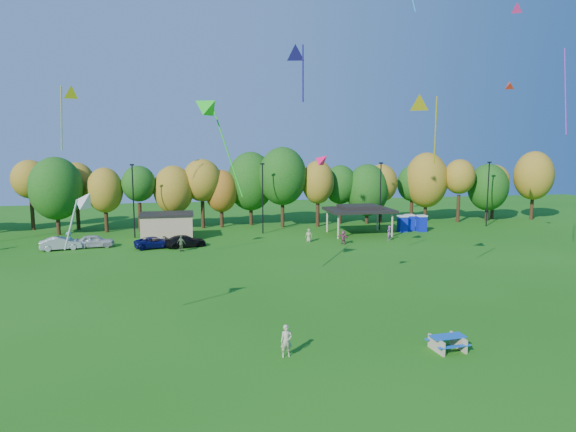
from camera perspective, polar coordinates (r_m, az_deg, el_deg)
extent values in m
plane|color=#19600F|center=(28.42, 5.49, -15.64)|extent=(160.00, 160.00, 0.00)
cylinder|color=black|center=(77.17, -26.52, 0.12)|extent=(0.50, 0.50, 4.12)
ellipsoid|color=olive|center=(76.75, -26.74, 3.67)|extent=(4.78, 4.78, 5.18)
cylinder|color=black|center=(71.61, -24.18, -0.51)|extent=(0.50, 0.50, 3.56)
ellipsoid|color=#144C0F|center=(71.18, -24.37, 2.81)|extent=(6.62, 6.62, 8.00)
cylinder|color=black|center=(75.19, -22.30, 0.05)|extent=(0.50, 0.50, 3.79)
ellipsoid|color=olive|center=(74.76, -22.48, 3.41)|extent=(4.94, 4.94, 5.58)
cylinder|color=black|center=(71.36, -19.54, -0.39)|extent=(0.50, 0.50, 3.34)
ellipsoid|color=olive|center=(70.94, -19.68, 2.73)|extent=(4.61, 4.61, 5.88)
cylinder|color=black|center=(70.67, -16.13, -0.12)|extent=(0.50, 0.50, 3.82)
ellipsoid|color=#144C0F|center=(70.21, -16.26, 3.48)|extent=(4.43, 4.43, 4.73)
cylinder|color=black|center=(71.11, -12.52, -0.18)|extent=(0.50, 0.50, 3.25)
ellipsoid|color=olive|center=(70.69, -12.61, 2.86)|extent=(5.33, 5.33, 6.53)
cylinder|color=black|center=(71.64, -9.44, 0.24)|extent=(0.50, 0.50, 3.96)
ellipsoid|color=olive|center=(71.19, -9.53, 3.93)|extent=(5.31, 5.31, 5.82)
cylinder|color=black|center=(72.10, -7.38, -0.04)|extent=(0.50, 0.50, 3.05)
ellipsoid|color=#995914|center=(71.70, -7.43, 2.78)|extent=(4.54, 4.54, 5.87)
cylinder|color=black|center=(73.63, -4.13, 0.46)|extent=(0.50, 0.50, 3.77)
ellipsoid|color=#144C0F|center=(73.20, -4.16, 3.87)|extent=(6.69, 6.69, 8.35)
cylinder|color=black|center=(71.28, -0.61, 0.44)|extent=(0.50, 0.50, 4.28)
ellipsoid|color=#144C0F|center=(70.81, -0.61, 4.45)|extent=(6.64, 6.64, 8.01)
cylinder|color=black|center=(72.08, 3.31, 0.30)|extent=(0.50, 0.50, 3.76)
ellipsoid|color=olive|center=(71.64, 3.34, 3.78)|extent=(4.49, 4.49, 6.02)
cylinder|color=black|center=(75.10, 5.78, 0.45)|extent=(0.50, 0.50, 3.43)
ellipsoid|color=#144C0F|center=(74.69, 5.82, 3.50)|extent=(4.77, 4.77, 5.63)
cylinder|color=black|center=(75.54, 8.74, 0.26)|extent=(0.50, 0.50, 2.95)
ellipsoid|color=#144C0F|center=(75.17, 8.80, 2.87)|extent=(6.14, 6.14, 7.54)
cylinder|color=black|center=(76.74, 10.23, 0.56)|extent=(0.50, 0.50, 3.52)
ellipsoid|color=olive|center=(76.33, 10.30, 3.62)|extent=(4.78, 4.78, 5.53)
cylinder|color=black|center=(80.48, 13.56, 0.75)|extent=(0.50, 0.50, 3.39)
ellipsoid|color=#144C0F|center=(80.10, 13.65, 3.55)|extent=(4.54, 4.54, 5.46)
cylinder|color=black|center=(80.02, 15.01, 0.78)|extent=(0.50, 0.50, 3.72)
ellipsoid|color=olive|center=(79.62, 15.12, 3.88)|extent=(6.32, 6.32, 8.24)
cylinder|color=black|center=(80.29, 18.38, 0.79)|extent=(0.50, 0.50, 4.06)
ellipsoid|color=olive|center=(79.88, 18.52, 4.17)|extent=(4.50, 4.50, 5.13)
cylinder|color=black|center=(83.42, 21.22, 0.56)|extent=(0.50, 0.50, 3.05)
ellipsoid|color=#144C0F|center=(83.08, 21.34, 3.00)|extent=(5.97, 5.97, 7.05)
cylinder|color=black|center=(85.71, 21.75, 0.88)|extent=(0.50, 0.50, 3.55)
ellipsoid|color=olive|center=(85.35, 21.90, 3.65)|extent=(4.60, 4.60, 4.99)
cylinder|color=black|center=(87.34, 25.46, 0.97)|extent=(0.50, 0.50, 4.07)
ellipsoid|color=olive|center=(86.97, 25.64, 4.08)|extent=(5.83, 5.83, 7.42)
cylinder|color=black|center=(65.59, -16.80, 1.54)|extent=(0.16, 0.16, 9.00)
cube|color=black|center=(65.28, -16.95, 5.47)|extent=(0.50, 0.25, 0.18)
cylinder|color=black|center=(65.99, -2.83, 1.90)|extent=(0.16, 0.16, 9.00)
cube|color=black|center=(65.68, -2.86, 5.81)|extent=(0.50, 0.25, 0.18)
cylinder|color=black|center=(70.14, 10.22, 2.14)|extent=(0.16, 0.16, 9.00)
cube|color=black|center=(69.85, 10.30, 5.81)|extent=(0.50, 0.25, 0.18)
cylinder|color=black|center=(77.44, 21.31, 2.25)|extent=(0.16, 0.16, 9.00)
cube|color=black|center=(77.17, 21.48, 5.58)|extent=(0.50, 0.25, 0.18)
cube|color=tan|center=(63.73, -13.28, -1.23)|extent=(6.00, 4.00, 3.00)
cube|color=black|center=(63.50, -13.32, 0.21)|extent=(6.30, 4.30, 0.25)
cylinder|color=tan|center=(62.91, 5.62, -1.18)|extent=(0.24, 0.24, 3.00)
cylinder|color=tan|center=(65.27, 11.51, -0.97)|extent=(0.24, 0.24, 3.00)
cylinder|color=tan|center=(67.65, 4.39, -0.53)|extent=(0.24, 0.24, 3.00)
cylinder|color=tan|center=(69.86, 9.92, -0.36)|extent=(0.24, 0.24, 3.00)
cube|color=black|center=(66.11, 7.91, 0.67)|extent=(8.20, 6.20, 0.35)
cube|color=black|center=(66.06, 7.92, 1.01)|extent=(5.00, 3.50, 0.45)
cube|color=#0D1EB5|center=(69.39, 12.61, -0.90)|extent=(1.10, 1.10, 2.00)
cube|color=silver|center=(69.24, 12.64, -0.01)|extent=(1.15, 1.15, 0.18)
cube|color=#0D1EB5|center=(70.58, 13.34, -0.78)|extent=(1.10, 1.10, 2.00)
cube|color=silver|center=(70.43, 13.36, 0.10)|extent=(1.15, 1.15, 0.18)
cube|color=#0D1EB5|center=(70.28, 14.62, -0.86)|extent=(1.10, 1.10, 2.00)
cube|color=silver|center=(70.13, 14.65, 0.02)|extent=(1.15, 1.15, 0.18)
cube|color=tan|center=(30.32, 16.16, -13.59)|extent=(0.26, 1.56, 0.77)
cube|color=tan|center=(31.05, 18.39, -13.17)|extent=(0.26, 1.56, 0.77)
cube|color=blue|center=(30.54, 17.32, -12.65)|extent=(1.99, 0.96, 0.06)
cube|color=blue|center=(30.14, 18.01, -13.63)|extent=(1.95, 0.43, 0.05)
cube|color=blue|center=(31.17, 16.61, -12.84)|extent=(1.95, 0.43, 0.05)
imported|color=#B9B38B|center=(28.38, -0.18, -13.71)|extent=(0.66, 0.45, 1.77)
imported|color=silver|center=(61.36, -20.70, -2.62)|extent=(4.31, 1.95, 1.44)
imported|color=#ACABB0|center=(61.29, -23.92, -2.81)|extent=(4.53, 2.37, 1.42)
imported|color=#0C104D|center=(58.94, -14.54, -2.86)|extent=(4.91, 3.11, 1.26)
imported|color=black|center=(58.72, -11.35, -2.76)|extent=(4.99, 3.09, 1.35)
imported|color=teal|center=(61.97, -23.17, -2.46)|extent=(1.37, 1.17, 1.84)
imported|color=#913C59|center=(59.57, 6.13, -2.37)|extent=(1.38, 1.38, 1.60)
imported|color=tan|center=(60.70, 2.32, -2.15)|extent=(0.92, 0.82, 1.58)
imported|color=#9A4895|center=(62.81, 11.16, -1.86)|extent=(0.78, 0.73, 1.79)
imported|color=#556C42|center=(56.33, -11.77, -3.00)|extent=(1.10, 0.91, 1.76)
cone|color=navy|center=(38.90, 0.85, 17.93)|extent=(1.89, 2.21, 1.96)
cylinder|color=navy|center=(37.55, 1.67, 15.51)|extent=(0.45, 1.44, 3.79)
cone|color=#BABABA|center=(30.58, -21.52, 1.73)|extent=(1.78, 1.64, 1.41)
cylinder|color=#BABABA|center=(30.45, -22.98, -0.93)|extent=(1.02, 0.65, 2.85)
cone|color=red|center=(63.02, 23.40, 13.29)|extent=(1.74, 1.89, 1.53)
cone|color=gold|center=(44.56, -22.99, 12.70)|extent=(1.70, 1.95, 1.64)
cylinder|color=gold|center=(43.12, -23.86, 9.84)|extent=(0.70, 1.73, 4.73)
cylinder|color=purple|center=(50.96, 28.45, 12.14)|extent=(1.37, 2.57, 7.55)
cone|color=#19BF19|center=(36.65, -9.42, 12.01)|extent=(2.51, 2.40, 2.03)
cylinder|color=#19BF19|center=(37.85, -6.75, 7.15)|extent=(2.10, 1.50, 6.61)
cone|color=gold|center=(39.43, 14.40, 12.35)|extent=(2.26, 2.49, 2.05)
cylinder|color=gold|center=(38.40, 16.07, 9.05)|extent=(0.89, 1.66, 4.73)
cone|color=#FE0E4F|center=(35.06, 3.92, 6.31)|extent=(1.39, 1.37, 1.12)
cone|color=#CB216C|center=(49.38, 24.09, 20.47)|extent=(1.55, 1.65, 1.33)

